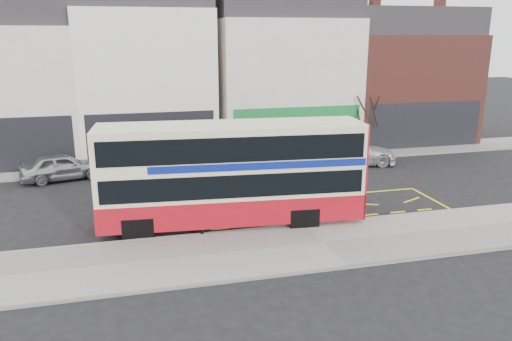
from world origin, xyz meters
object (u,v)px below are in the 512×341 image
object	(u,v)px
bus_stop_post	(202,186)
street_tree_right	(366,103)
car_silver	(62,167)
car_grey	(220,157)
double_decker_bus	(233,173)
car_white	(351,152)

from	to	relation	value
bus_stop_post	street_tree_right	size ratio (longest dim) A/B	0.65
bus_stop_post	car_silver	xyz separation A→B (m)	(-6.17, 9.67, -1.32)
bus_stop_post	car_grey	xyz separation A→B (m)	(2.39, 9.45, -1.28)
car_grey	street_tree_right	world-z (taller)	street_tree_right
bus_stop_post	car_grey	world-z (taller)	bus_stop_post
double_decker_bus	car_white	bearing A→B (deg)	46.58
car_grey	street_tree_right	size ratio (longest dim) A/B	0.95
bus_stop_post	car_silver	size ratio (longest dim) A/B	0.75
bus_stop_post	street_tree_right	bearing A→B (deg)	37.09
double_decker_bus	street_tree_right	xyz separation A→B (m)	(10.90, 10.35, 1.12)
double_decker_bus	car_silver	xyz separation A→B (m)	(-7.54, 8.67, -1.48)
car_white	street_tree_right	bearing A→B (deg)	-28.31
street_tree_right	bus_stop_post	bearing A→B (deg)	-137.24
street_tree_right	double_decker_bus	bearing A→B (deg)	-136.48
double_decker_bus	street_tree_right	distance (m)	15.07
car_silver	street_tree_right	distance (m)	18.70
double_decker_bus	car_silver	world-z (taller)	double_decker_bus
double_decker_bus	bus_stop_post	size ratio (longest dim) A/B	3.36
bus_stop_post	street_tree_right	xyz separation A→B (m)	(12.27, 11.35, 1.28)
bus_stop_post	street_tree_right	distance (m)	16.77
bus_stop_post	car_grey	size ratio (longest dim) A/B	0.69
car_grey	car_white	world-z (taller)	car_white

